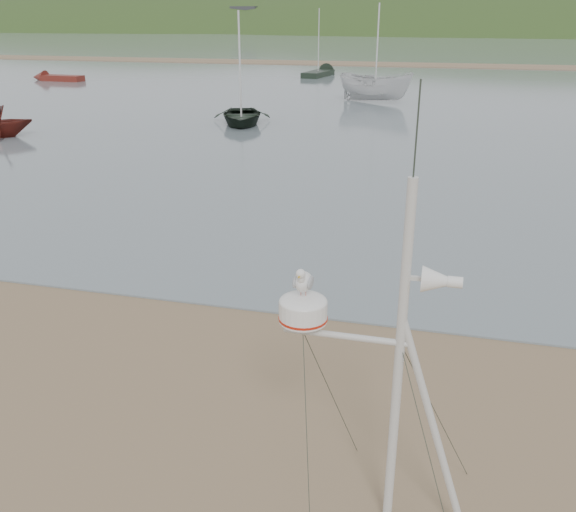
% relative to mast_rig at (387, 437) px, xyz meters
% --- Properties ---
extents(ground, '(560.00, 560.00, 0.00)m').
position_rel_mast_rig_xyz_m(ground, '(-4.05, 0.93, -1.24)').
color(ground, brown).
rests_on(ground, ground).
extents(water, '(560.00, 256.00, 0.04)m').
position_rel_mast_rig_xyz_m(water, '(-4.05, 132.93, -1.22)').
color(water, slate).
rests_on(water, ground).
extents(sandbar, '(560.00, 7.00, 0.07)m').
position_rel_mast_rig_xyz_m(sandbar, '(-4.05, 70.93, -1.16)').
color(sandbar, brown).
rests_on(sandbar, water).
extents(hill_ridge, '(620.00, 180.00, 80.00)m').
position_rel_mast_rig_xyz_m(hill_ridge, '(14.46, 235.93, -20.93)').
color(hill_ridge, '#263D18').
rests_on(hill_ridge, ground).
extents(far_cottages, '(294.40, 6.30, 8.00)m').
position_rel_mast_rig_xyz_m(far_cottages, '(-1.05, 196.93, 2.76)').
color(far_cottages, white).
rests_on(far_cottages, ground).
extents(mast_rig, '(2.27, 2.42, 5.13)m').
position_rel_mast_rig_xyz_m(mast_rig, '(0.00, 0.00, 0.00)').
color(mast_rig, silver).
rests_on(mast_rig, ground).
extents(boat_dark, '(3.31, 1.80, 4.45)m').
position_rel_mast_rig_xyz_m(boat_dark, '(-10.52, 26.25, 1.03)').
color(boat_dark, black).
rests_on(boat_dark, water).
extents(boat_white, '(2.56, 2.53, 5.32)m').
position_rel_mast_rig_xyz_m(boat_white, '(-4.54, 37.00, 1.46)').
color(boat_white, silver).
rests_on(boat_white, water).
extents(dinghy_red_far, '(5.26, 1.62, 1.26)m').
position_rel_mast_rig_xyz_m(dinghy_red_far, '(-34.73, 44.42, -0.95)').
color(dinghy_red_far, maroon).
rests_on(dinghy_red_far, ground).
extents(sailboat_dark_mid, '(2.61, 6.89, 6.69)m').
position_rel_mast_rig_xyz_m(sailboat_dark_mid, '(-11.85, 56.08, -0.94)').
color(sailboat_dark_mid, black).
rests_on(sailboat_dark_mid, ground).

